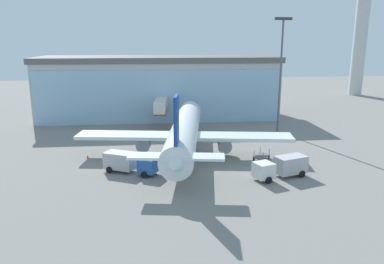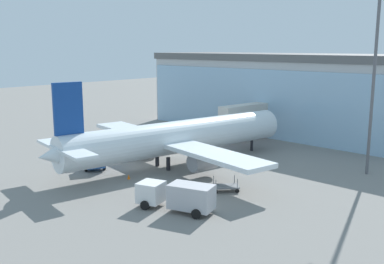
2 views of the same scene
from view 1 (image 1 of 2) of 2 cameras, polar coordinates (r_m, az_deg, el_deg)
name	(u,v)px [view 1 (image 1 of 2)]	position (r m, az deg, el deg)	size (l,w,h in m)	color
ground	(170,163)	(53.90, -3.32, -4.76)	(240.00, 240.00, 0.00)	gray
terminal_building	(159,87)	(85.97, -5.04, 6.88)	(53.48, 17.64, 13.61)	#B9B9B9
jet_bridge	(162,105)	(76.10, -4.65, 4.19)	(3.75, 13.46, 5.83)	beige
control_tower	(362,23)	(130.61, 24.46, 14.92)	(7.61, 7.61, 37.47)	silver
apron_light_mast	(281,67)	(72.05, 13.38, 9.66)	(3.20, 0.40, 21.14)	#59595E
airplane	(185,132)	(56.72, -1.15, -0.01)	(32.28, 35.45, 11.20)	white
catering_truck	(129,162)	(50.34, -9.59, -4.54)	(7.48, 5.35, 2.65)	#2659A5
fuel_truck	(282,166)	(49.34, 13.56, -5.12)	(7.62, 4.29, 2.65)	silver
baggage_cart	(262,156)	(56.15, 10.55, -3.67)	(3.04, 3.17, 1.50)	slate
safety_cone_nose	(192,170)	(50.19, 0.07, -5.83)	(0.36, 0.36, 0.55)	orange
safety_cone_wingtip	(88,156)	(58.06, -15.62, -3.60)	(0.36, 0.36, 0.55)	orange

